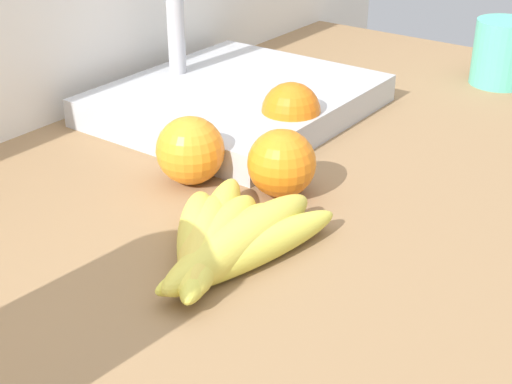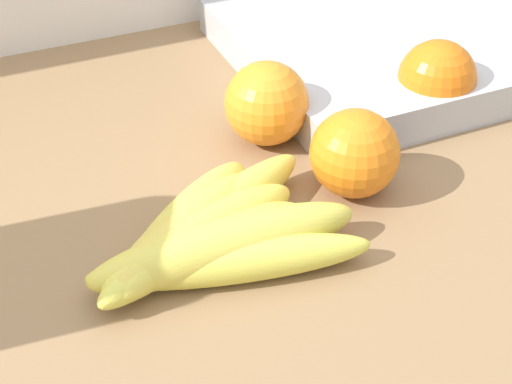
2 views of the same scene
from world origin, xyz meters
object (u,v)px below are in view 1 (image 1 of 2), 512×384
Objects in this scene: orange_front at (291,112)px; sink_basin at (235,98)px; orange_far_right at (282,163)px; banana_bunch at (222,241)px; mug at (502,53)px; orange_center at (190,150)px.

sink_basin is (0.03, 0.11, -0.02)m from orange_front.
orange_front is at bearing 30.04° from orange_far_right.
mug is at bearing -2.60° from banana_bunch.
sink_basin is at bearing 48.96° from orange_far_right.
mug reaches higher than orange_far_right.
sink_basin reaches higher than banana_bunch.
orange_far_right is 0.21× the size of sink_basin.
banana_bunch is at bearing -158.65° from orange_front.
orange_front is at bearing 159.64° from mug.
orange_front is 0.12m from sink_basin.
orange_far_right reaches higher than banana_bunch.
sink_basin is (0.30, 0.21, 0.00)m from banana_bunch.
orange_far_right is 0.76× the size of mug.
sink_basin is 0.41m from mug.
mug is (0.52, -0.15, 0.01)m from orange_center.
mug is at bearing -36.76° from sink_basin.
banana_bunch is at bearing -144.31° from sink_basin.
orange_front is at bearing -7.74° from orange_center.
mug is (0.62, -0.03, 0.03)m from banana_bunch.
banana_bunch is 2.89× the size of orange_front.
orange_center is (-0.16, 0.02, 0.00)m from orange_front.
orange_center is at bearing 163.41° from mug.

